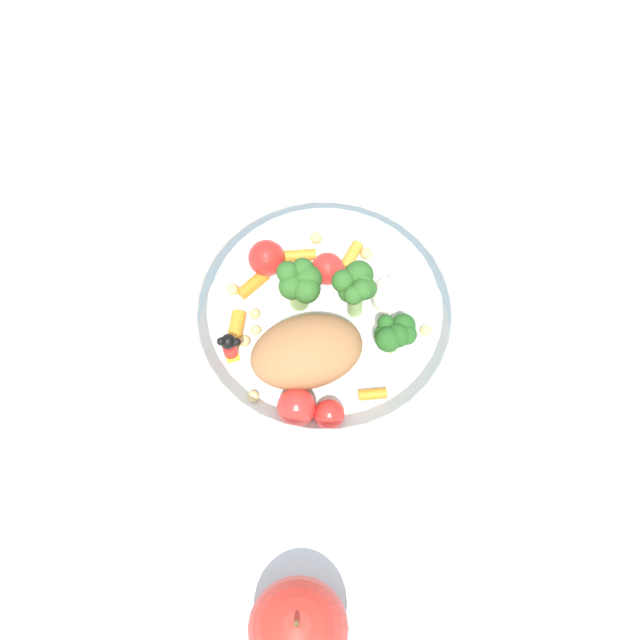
% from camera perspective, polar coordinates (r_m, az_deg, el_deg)
% --- Properties ---
extents(ground_plane, '(2.40, 2.40, 0.00)m').
position_cam_1_polar(ground_plane, '(0.67, -0.11, -0.27)').
color(ground_plane, silver).
extents(food_container, '(0.23, 0.23, 0.07)m').
position_cam_1_polar(food_container, '(0.63, 0.20, -0.13)').
color(food_container, white).
rests_on(food_container, ground_plane).
extents(loose_apple, '(0.07, 0.07, 0.08)m').
position_cam_1_polar(loose_apple, '(0.57, -1.66, -22.20)').
color(loose_apple, red).
rests_on(loose_apple, ground_plane).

